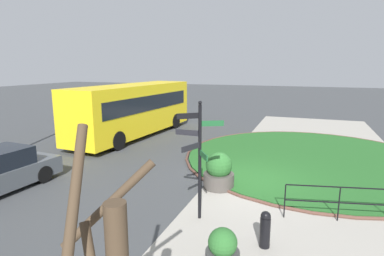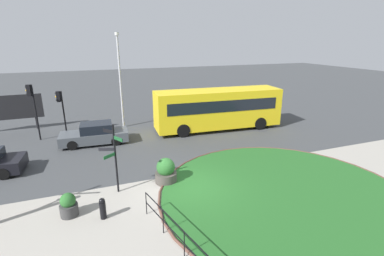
{
  "view_description": "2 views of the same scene",
  "coord_description": "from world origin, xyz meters",
  "views": [
    {
      "loc": [
        -11.02,
        -1.74,
        4.25
      ],
      "look_at": [
        -0.12,
        2.34,
        1.93
      ],
      "focal_mm": 28.97,
      "sensor_mm": 36.0,
      "label": 1
    },
    {
      "loc": [
        -4.24,
        -11.36,
        6.9
      ],
      "look_at": [
        0.85,
        2.06,
        2.38
      ],
      "focal_mm": 26.3,
      "sensor_mm": 36.0,
      "label": 2
    }
  ],
  "objects": [
    {
      "name": "ground",
      "position": [
        0.0,
        0.0,
        0.0
      ],
      "size": [
        120.0,
        120.0,
        0.0
      ],
      "primitive_type": "plane",
      "color": "#3D3F42"
    },
    {
      "name": "grass_kerb_ring",
      "position": [
        3.88,
        -2.11,
        0.06
      ],
      "size": [
        11.77,
        11.77,
        0.11
      ],
      "primitive_type": "torus",
      "color": "brown",
      "rests_on": "ground"
    },
    {
      "name": "bus_yellow",
      "position": [
        5.38,
        8.19,
        1.7
      ],
      "size": [
        10.1,
        3.1,
        3.17
      ],
      "rotation": [
        0.0,
        0.0,
        -0.07
      ],
      "color": "yellow",
      "rests_on": "ground"
    },
    {
      "name": "planter_near_signpost",
      "position": [
        -0.95,
        1.02,
        0.59
      ],
      "size": [
        1.09,
        1.09,
        1.3
      ],
      "color": "#47423D",
      "rests_on": "ground"
    },
    {
      "name": "signpost_directional",
      "position": [
        -3.37,
        0.94,
        1.99
      ],
      "size": [
        1.01,
        1.3,
        3.36
      ],
      "color": "black",
      "rests_on": "ground"
    },
    {
      "name": "planter_kerbside",
      "position": [
        -5.41,
        -0.31,
        0.47
      ],
      "size": [
        0.71,
        0.71,
        1.02
      ],
      "color": "#383838",
      "rests_on": "ground"
    },
    {
      "name": "traffic_light_far",
      "position": [
        -7.84,
        10.42,
        2.91
      ],
      "size": [
        0.48,
        0.32,
        3.98
      ],
      "rotation": [
        0.0,
        0.0,
        2.89
      ],
      "color": "black",
      "rests_on": "ground"
    },
    {
      "name": "billboard_left",
      "position": [
        -10.1,
        13.44,
        1.86
      ],
      "size": [
        4.95,
        0.25,
        2.85
      ],
      "rotation": [
        0.0,
        0.0,
        0.02
      ],
      "color": "black",
      "rests_on": "ground"
    },
    {
      "name": "sidewalk_paving",
      "position": [
        0.0,
        -2.22,
        0.01
      ],
      "size": [
        32.0,
        7.55,
        0.02
      ],
      "primitive_type": "cube",
      "color": "#9E998E",
      "rests_on": "ground"
    },
    {
      "name": "railing_grass_edge",
      "position": [
        -1.95,
        -3.46,
        0.67
      ],
      "size": [
        1.02,
        4.29,
        1.02
      ],
      "rotation": [
        0.0,
        0.0,
        4.94
      ],
      "color": "black",
      "rests_on": "ground"
    },
    {
      "name": "grass_island",
      "position": [
        3.88,
        -2.11,
        0.05
      ],
      "size": [
        11.46,
        11.46,
        0.1
      ],
      "primitive_type": "cylinder",
      "color": "#235B23",
      "rests_on": "ground"
    },
    {
      "name": "lamppost_tall",
      "position": [
        -1.65,
        11.46,
        4.01
      ],
      "size": [
        0.32,
        0.32,
        7.43
      ],
      "color": "#B7B7BC",
      "rests_on": "ground"
    },
    {
      "name": "car_near_lane",
      "position": [
        -4.0,
        8.15,
        0.67
      ],
      "size": [
        4.57,
        2.04,
        1.46
      ],
      "rotation": [
        0.0,
        0.0,
        3.09
      ],
      "color": "#474C51",
      "rests_on": "ground"
    },
    {
      "name": "traffic_light_near",
      "position": [
        -6.13,
        11.08,
        2.44
      ],
      "size": [
        0.49,
        0.31,
        3.31
      ],
      "rotation": [
        0.0,
        0.0,
        2.93
      ],
      "color": "black",
      "rests_on": "ground"
    },
    {
      "name": "bollard_foreground",
      "position": [
        -4.13,
        -1.01,
        0.47
      ],
      "size": [
        0.25,
        0.25,
        0.93
      ],
      "color": "black",
      "rests_on": "ground"
    }
  ]
}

